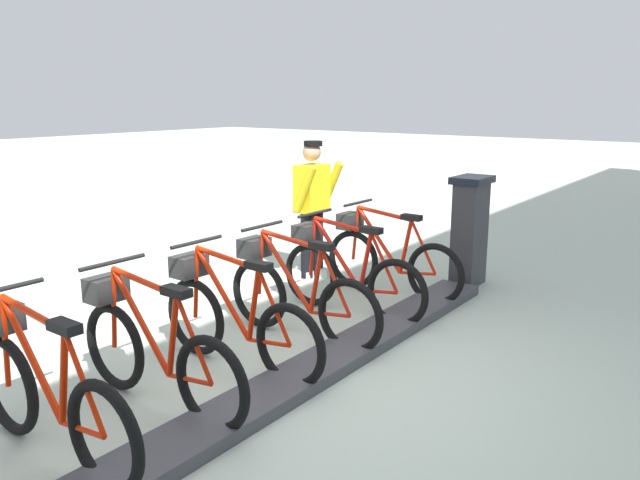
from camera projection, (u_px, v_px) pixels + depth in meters
name	position (u px, v px, depth m)	size (l,w,h in m)	color
ground_plane	(310.00, 378.00, 4.97)	(60.00, 60.00, 0.00)	beige
dock_rail_base	(310.00, 372.00, 4.96)	(0.44, 5.67, 0.10)	#47474C
payment_kiosk	(469.00, 229.00, 7.32)	(0.36, 0.52, 1.28)	#38383D
bike_docked_0	(387.00, 257.00, 6.99)	(1.72, 0.54, 1.02)	black
bike_docked_1	(346.00, 273.00, 6.35)	(1.72, 0.54, 1.02)	black
bike_docked_2	(296.00, 293.00, 5.72)	(1.72, 0.54, 1.02)	black
bike_docked_3	(233.00, 317.00, 5.08)	(1.72, 0.54, 1.02)	black
bike_docked_4	(152.00, 349.00, 4.44)	(1.72, 0.54, 1.02)	black
bike_docked_5	(44.00, 391.00, 3.81)	(1.72, 0.54, 1.02)	black
worker_near_rack	(313.00, 204.00, 7.55)	(0.47, 0.63, 1.66)	white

